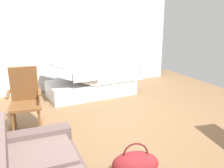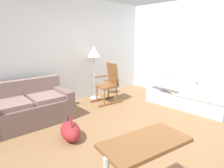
{
  "view_description": "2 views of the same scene",
  "coord_description": "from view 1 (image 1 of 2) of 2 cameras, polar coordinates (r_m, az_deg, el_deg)",
  "views": [
    {
      "loc": [
        -3.54,
        2.07,
        1.92
      ],
      "look_at": [
        0.07,
        0.32,
        0.76
      ],
      "focal_mm": 41.71,
      "sensor_mm": 36.0,
      "label": 1
    },
    {
      "loc": [
        -2.83,
        -2.01,
        1.73
      ],
      "look_at": [
        -0.17,
        0.74,
        0.78
      ],
      "focal_mm": 30.97,
      "sensor_mm": 36.0,
      "label": 2
    }
  ],
  "objects": [
    {
      "name": "hospital_bed",
      "position": [
        5.95,
        -4.56,
        0.29
      ],
      "size": [
        1.05,
        2.12,
        0.94
      ],
      "color": "silver",
      "rests_on": "ground"
    },
    {
      "name": "duffel_bag",
      "position": [
        3.23,
        5.16,
        -17.03
      ],
      "size": [
        0.48,
        0.63,
        0.43
      ],
      "color": "maroon",
      "rests_on": "ground"
    },
    {
      "name": "side_wall",
      "position": [
        6.49,
        -7.28,
        11.02
      ],
      "size": [
        0.1,
        4.95,
        2.7
      ],
      "primitive_type": "cube",
      "color": "silver",
      "rests_on": "ground"
    },
    {
      "name": "ground_plane",
      "position": [
        4.53,
        4.1,
        -8.93
      ],
      "size": [
        6.34,
        6.34,
        0.0
      ],
      "primitive_type": "plane",
      "color": "olive"
    },
    {
      "name": "rocking_chair",
      "position": [
        4.37,
        -18.49,
        -3.58
      ],
      "size": [
        0.83,
        0.59,
        1.05
      ],
      "color": "brown",
      "rests_on": "ground"
    }
  ]
}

